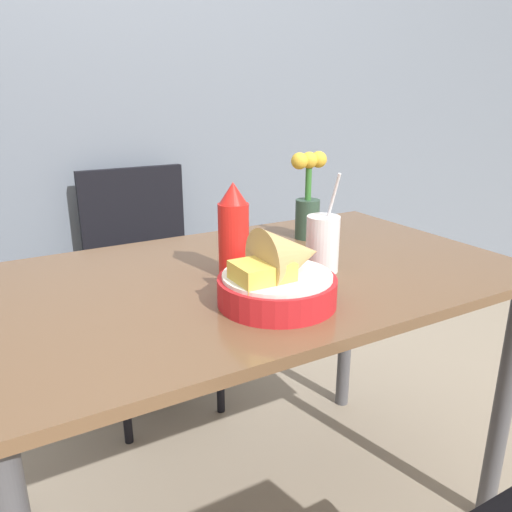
{
  "coord_description": "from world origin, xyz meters",
  "views": [
    {
      "loc": [
        -0.56,
        -0.99,
        1.17
      ],
      "look_at": [
        -0.03,
        -0.06,
        0.82
      ],
      "focal_mm": 35.0,
      "sensor_mm": 36.0,
      "label": 1
    }
  ],
  "objects_px": {
    "chair_far_window": "(144,268)",
    "food_basket": "(281,276)",
    "drink_cup": "(322,245)",
    "ketchup_bottle": "(233,232)",
    "flower_vase": "(308,198)"
  },
  "relations": [
    {
      "from": "drink_cup",
      "to": "flower_vase",
      "type": "xyz_separation_m",
      "value": [
        0.14,
        0.25,
        0.06
      ]
    },
    {
      "from": "ketchup_bottle",
      "to": "chair_far_window",
      "type": "bearing_deg",
      "value": 88.8
    },
    {
      "from": "food_basket",
      "to": "flower_vase",
      "type": "xyz_separation_m",
      "value": [
        0.33,
        0.37,
        0.06
      ]
    },
    {
      "from": "drink_cup",
      "to": "chair_far_window",
      "type": "bearing_deg",
      "value": 101.93
    },
    {
      "from": "chair_far_window",
      "to": "food_basket",
      "type": "relative_size",
      "value": 3.72
    },
    {
      "from": "chair_far_window",
      "to": "food_basket",
      "type": "bearing_deg",
      "value": -90.47
    },
    {
      "from": "food_basket",
      "to": "drink_cup",
      "type": "xyz_separation_m",
      "value": [
        0.19,
        0.11,
        0.01
      ]
    },
    {
      "from": "food_basket",
      "to": "drink_cup",
      "type": "distance_m",
      "value": 0.22
    },
    {
      "from": "ketchup_bottle",
      "to": "drink_cup",
      "type": "distance_m",
      "value": 0.22
    },
    {
      "from": "ketchup_bottle",
      "to": "flower_vase",
      "type": "xyz_separation_m",
      "value": [
        0.34,
        0.18,
        0.01
      ]
    },
    {
      "from": "ketchup_bottle",
      "to": "flower_vase",
      "type": "relative_size",
      "value": 0.88
    },
    {
      "from": "drink_cup",
      "to": "flower_vase",
      "type": "relative_size",
      "value": 0.95
    },
    {
      "from": "chair_far_window",
      "to": "food_basket",
      "type": "distance_m",
      "value": 1.02
    },
    {
      "from": "chair_far_window",
      "to": "ketchup_bottle",
      "type": "bearing_deg",
      "value": -91.2
    },
    {
      "from": "ketchup_bottle",
      "to": "drink_cup",
      "type": "xyz_separation_m",
      "value": [
        0.2,
        -0.08,
        -0.04
      ]
    }
  ]
}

